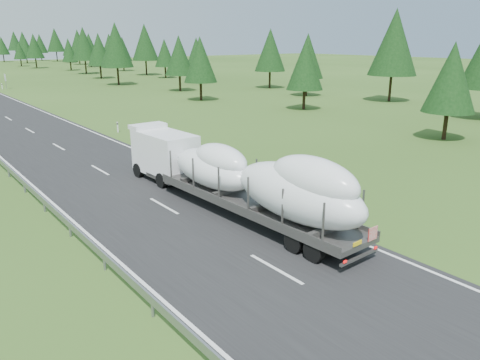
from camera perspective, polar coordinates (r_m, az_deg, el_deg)
ground at (r=18.57m, az=4.39°, el=-10.81°), size 400.00×400.00×0.00m
highway_sign at (r=94.20m, az=-26.71°, el=10.98°), size 0.08×0.90×2.60m
tree_line_right at (r=116.26m, az=-12.20°, el=15.66°), size 27.56×260.57×12.62m
boat_truck at (r=23.48m, az=-0.41°, el=0.69°), size 2.95×18.03×3.97m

